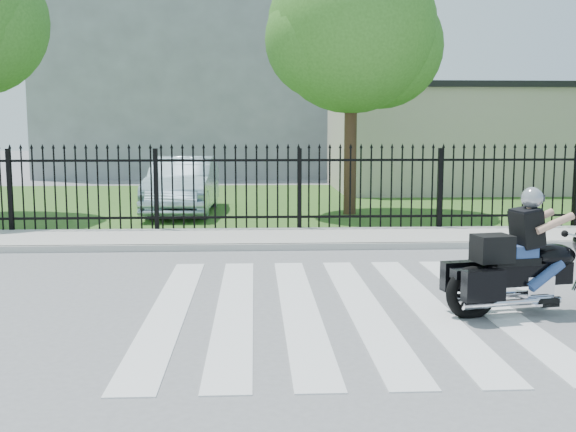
{
  "coord_description": "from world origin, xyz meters",
  "views": [
    {
      "loc": [
        -0.95,
        -8.12,
        2.22
      ],
      "look_at": [
        -0.48,
        1.17,
        1.0
      ],
      "focal_mm": 42.0,
      "sensor_mm": 36.0,
      "label": 1
    }
  ],
  "objects": [
    {
      "name": "ground",
      "position": [
        0.0,
        0.0,
        0.0
      ],
      "size": [
        120.0,
        120.0,
        0.0
      ],
      "primitive_type": "plane",
      "color": "slate",
      "rests_on": "ground"
    },
    {
      "name": "crosswalk",
      "position": [
        0.0,
        0.0,
        0.01
      ],
      "size": [
        5.0,
        5.5,
        0.01
      ],
      "primitive_type": null,
      "color": "silver",
      "rests_on": "ground"
    },
    {
      "name": "sidewalk",
      "position": [
        0.0,
        5.0,
        0.06
      ],
      "size": [
        40.0,
        2.0,
        0.12
      ],
      "primitive_type": "cube",
      "color": "#ADAAA3",
      "rests_on": "ground"
    },
    {
      "name": "curb",
      "position": [
        0.0,
        4.0,
        0.06
      ],
      "size": [
        40.0,
        0.12,
        0.12
      ],
      "primitive_type": "cube",
      "color": "#ADAAA3",
      "rests_on": "ground"
    },
    {
      "name": "grass_strip",
      "position": [
        0.0,
        12.0,
        0.01
      ],
      "size": [
        40.0,
        12.0,
        0.02
      ],
      "primitive_type": "cube",
      "color": "#2E561D",
      "rests_on": "ground"
    },
    {
      "name": "iron_fence",
      "position": [
        0.0,
        6.0,
        0.9
      ],
      "size": [
        26.0,
        0.04,
        1.8
      ],
      "color": "black",
      "rests_on": "ground"
    },
    {
      "name": "tree_mid",
      "position": [
        1.5,
        9.0,
        4.67
      ],
      "size": [
        4.2,
        4.2,
        6.78
      ],
      "color": "#382316",
      "rests_on": "ground"
    },
    {
      "name": "building_low",
      "position": [
        7.0,
        16.0,
        1.75
      ],
      "size": [
        10.0,
        6.0,
        3.5
      ],
      "primitive_type": "cube",
      "color": "#BAAF9B",
      "rests_on": "ground"
    },
    {
      "name": "building_low_roof",
      "position": [
        7.0,
        16.0,
        3.6
      ],
      "size": [
        10.2,
        6.2,
        0.2
      ],
      "primitive_type": "cube",
      "color": "black",
      "rests_on": "building_low"
    },
    {
      "name": "building_tall",
      "position": [
        -3.0,
        26.0,
        6.0
      ],
      "size": [
        15.0,
        10.0,
        12.0
      ],
      "primitive_type": "cube",
      "color": "#969A9E",
      "rests_on": "ground"
    },
    {
      "name": "motorcycle_rider",
      "position": [
        2.37,
        -0.37,
        0.64
      ],
      "size": [
        2.34,
        1.04,
        1.56
      ],
      "rotation": [
        0.0,
        0.0,
        0.18
      ],
      "color": "black",
      "rests_on": "ground"
    },
    {
      "name": "parked_car",
      "position": [
        -2.81,
        9.46,
        0.75
      ],
      "size": [
        1.65,
        4.47,
        1.46
      ],
      "primitive_type": "imported",
      "rotation": [
        0.0,
        0.0,
        -0.02
      ],
      "color": "#ADCADA",
      "rests_on": "grass_strip"
    }
  ]
}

